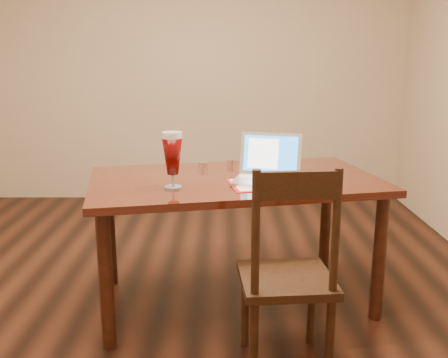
{
  "coord_description": "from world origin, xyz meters",
  "views": [
    {
      "loc": [
        0.38,
        -2.72,
        1.48
      ],
      "look_at": [
        0.39,
        0.04,
        0.81
      ],
      "focal_mm": 40.0,
      "sensor_mm": 36.0,
      "label": 1
    }
  ],
  "objects": [
    {
      "name": "dining_chair",
      "position": [
        0.69,
        -0.56,
        0.48
      ],
      "size": [
        0.47,
        0.45,
        1.03
      ],
      "rotation": [
        0.0,
        0.0,
        0.08
      ],
      "color": "#311B0D",
      "rests_on": "ground"
    },
    {
      "name": "room_shell",
      "position": [
        0.0,
        0.0,
        1.76
      ],
      "size": [
        4.51,
        5.01,
        2.71
      ],
      "color": "tan",
      "rests_on": "ground"
    },
    {
      "name": "ground",
      "position": [
        0.0,
        0.0,
        0.0
      ],
      "size": [
        5.0,
        5.0,
        0.0
      ],
      "primitive_type": "plane",
      "color": "black",
      "rests_on": "ground"
    },
    {
      "name": "dining_table",
      "position": [
        0.45,
        0.14,
        0.7
      ],
      "size": [
        1.83,
        1.25,
        1.1
      ],
      "rotation": [
        0.0,
        0.0,
        0.2
      ],
      "color": "#471509",
      "rests_on": "ground"
    }
  ]
}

